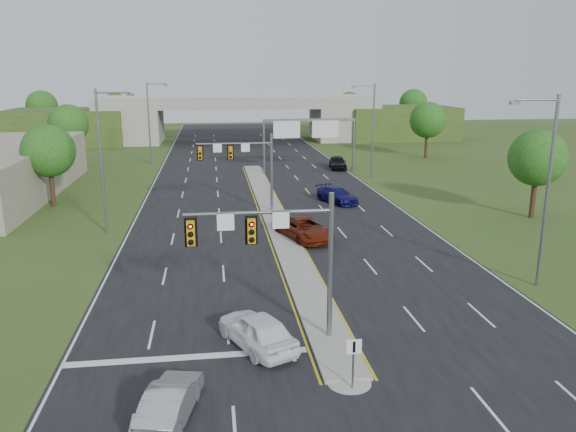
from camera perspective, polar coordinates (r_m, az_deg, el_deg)
The scene contains 27 objects.
ground at distance 27.06m, azimuth 4.17°, elevation -12.27°, with size 240.00×240.00×0.00m, color #354B1B.
road at distance 60.11m, azimuth -2.67°, elevation 2.70°, with size 24.00×160.00×0.02m, color black.
median at distance 48.45m, azimuth -1.40°, elevation -0.03°, with size 2.00×54.00×0.16m, color gray.
median_nose at distance 23.60m, azimuth 6.25°, elevation -16.33°, with size 2.00×2.00×0.16m, color gray.
lane_markings at distance 54.13m, azimuth -2.73°, elevation 1.41°, with size 23.72×160.00×0.01m.
signal_mast_near at distance 24.87m, azimuth -0.71°, elevation -2.92°, with size 6.62×0.60×7.00m.
signal_mast_far at distance 49.22m, azimuth -4.31°, elevation 5.66°, with size 6.62×0.60×7.00m.
keep_right_sign at distance 22.46m, azimuth 6.68°, elevation -13.89°, with size 0.60×0.13×2.20m.
sign_gantry at distance 69.93m, azimuth 2.06°, elevation 8.67°, with size 11.58×0.44×6.67m.
overpass at distance 104.13m, azimuth -4.96°, elevation 9.55°, with size 80.00×14.00×8.10m.
lightpole_l_mid at distance 44.81m, azimuth -18.24°, elevation 5.91°, with size 2.85×0.25×11.00m.
lightpole_l_far at distance 79.30m, azimuth -13.82°, elevation 9.57°, with size 2.85×0.25×11.00m.
lightpole_r_near at distance 34.61m, azimuth 24.67°, elevation 3.03°, with size 2.85×0.25×11.00m.
lightpole_r_far at distance 66.55m, azimuth 8.49°, elevation 8.99°, with size 2.85×0.25×11.00m.
tree_l_near at distance 56.09m, azimuth -23.17°, elevation 6.08°, with size 4.80×4.80×7.60m.
tree_l_mid at distance 81.14m, azimuth -21.41°, elevation 8.68°, with size 5.20×5.20×8.12m.
tree_r_near at distance 51.88m, azimuth 24.02°, elevation 5.41°, with size 4.80×4.80×7.60m.
tree_r_mid at distance 84.86m, azimuth 14.01°, elevation 9.44°, with size 5.20×5.20×8.12m.
tree_back_a at distance 122.31m, azimuth -23.72°, elevation 10.20°, with size 6.00×6.00×8.85m.
tree_back_b at distance 119.33m, azimuth -17.13°, elevation 10.53°, with size 5.60×5.60×8.32m.
tree_back_c at distance 121.39m, azimuth 6.27°, elevation 11.12°, with size 5.60×5.60×8.32m.
tree_back_d at distance 125.48m, azimuth 12.61°, elevation 11.11°, with size 6.00×6.00×8.85m.
car_white at distance 25.88m, azimuth -3.15°, elevation -11.47°, with size 1.95×4.85×1.65m, color white.
car_silver at distance 21.58m, azimuth -11.85°, elevation -17.88°, with size 1.44×4.14×1.36m, color #9FA0A7.
car_far_a at distance 41.95m, azimuth 1.67°, elevation -1.28°, with size 2.67×5.78×1.61m, color #5E1809.
car_far_b at distance 53.98m, azimuth 5.02°, elevation 2.12°, with size 2.05×5.03×1.46m, color #0C0C4A.
car_far_c at distance 73.40m, azimuth 5.08°, elevation 5.44°, with size 1.96×4.87×1.66m, color black.
Camera 1 is at (-5.17, -23.65, 12.09)m, focal length 35.00 mm.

